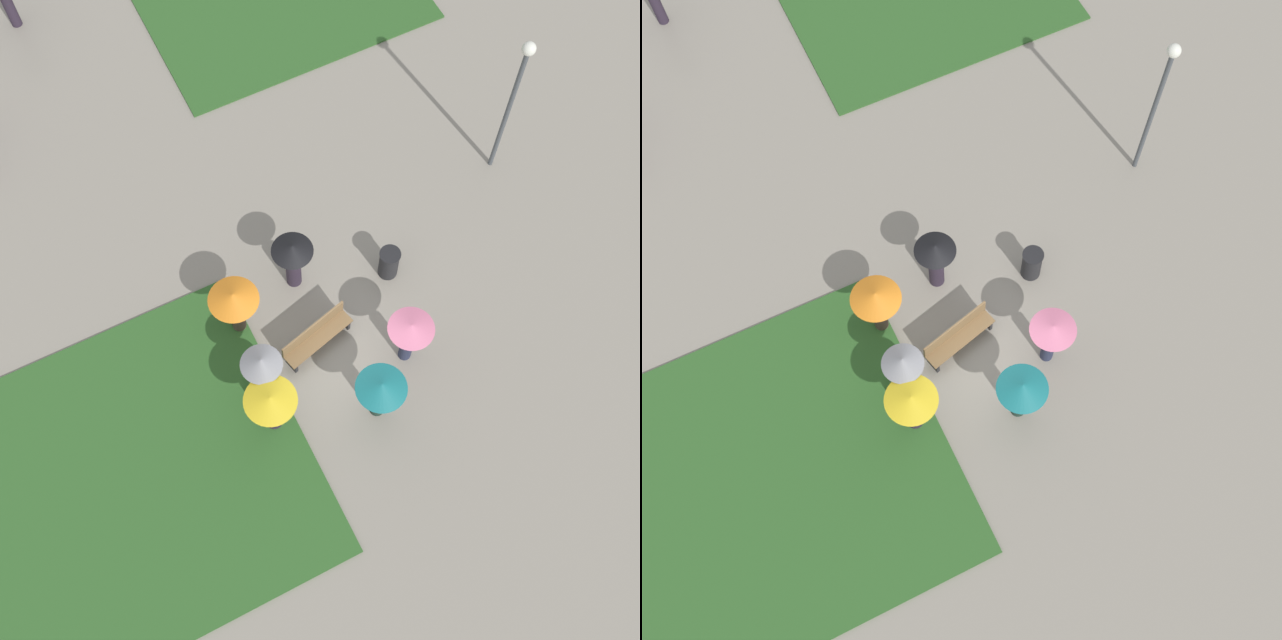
% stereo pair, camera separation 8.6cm
% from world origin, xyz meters
% --- Properties ---
extents(ground_plane, '(90.00, 90.00, 0.00)m').
position_xyz_m(ground_plane, '(0.00, 0.00, 0.00)').
color(ground_plane, gray).
extents(lawn_patch_near, '(8.13, 7.35, 0.06)m').
position_xyz_m(lawn_patch_near, '(-5.65, -0.98, 0.03)').
color(lawn_patch_near, '#2D5B26').
rests_on(lawn_patch_near, ground_plane).
extents(park_bench, '(1.90, 0.88, 0.90)m').
position_xyz_m(park_bench, '(-0.31, 0.15, 0.47)').
color(park_bench, brown).
rests_on(park_bench, ground_plane).
extents(lamp_post, '(0.32, 0.32, 4.49)m').
position_xyz_m(lamp_post, '(6.11, 2.66, 2.88)').
color(lamp_post, '#474C51').
rests_on(lamp_post, ground_plane).
extents(trash_bin, '(0.53, 0.53, 0.95)m').
position_xyz_m(trash_bin, '(2.14, 1.07, 0.48)').
color(trash_bin, '#232326').
rests_on(trash_bin, ground_plane).
extents(crowd_person_yellow, '(1.18, 1.18, 1.84)m').
position_xyz_m(crowd_person_yellow, '(-2.05, -1.16, 1.29)').
color(crowd_person_yellow, '#2D2333').
rests_on(crowd_person_yellow, ground_plane).
extents(crowd_person_orange, '(1.18, 1.18, 1.81)m').
position_xyz_m(crowd_person_orange, '(-1.77, 1.38, 1.40)').
color(crowd_person_orange, '#47382D').
rests_on(crowd_person_orange, ground_plane).
extents(crowd_person_black, '(1.00, 1.00, 1.79)m').
position_xyz_m(crowd_person_black, '(-0.05, 1.90, 1.22)').
color(crowd_person_black, '#2D2333').
rests_on(crowd_person_black, ground_plane).
extents(crowd_person_pink, '(1.06, 1.06, 1.81)m').
position_xyz_m(crowd_person_pink, '(1.44, -1.06, 1.33)').
color(crowd_person_pink, '#282D47').
rests_on(crowd_person_pink, ground_plane).
extents(crowd_person_teal, '(1.15, 1.15, 1.81)m').
position_xyz_m(crowd_person_teal, '(0.21, -1.95, 1.36)').
color(crowd_person_teal, '#1E3328').
rests_on(crowd_person_teal, ground_plane).
extents(crowd_person_grey, '(0.94, 0.94, 1.97)m').
position_xyz_m(crowd_person_grey, '(-1.88, -0.35, 1.35)').
color(crowd_person_grey, '#1E3328').
rests_on(crowd_person_grey, ground_plane).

